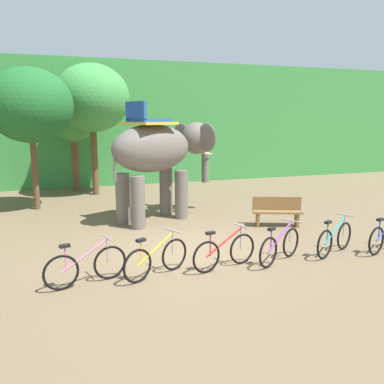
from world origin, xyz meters
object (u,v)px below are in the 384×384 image
at_px(tree_center_right, 30,106).
at_px(bike_red, 225,252).
at_px(bike_yellow, 157,259).
at_px(elephant, 160,152).
at_px(bike_pink, 86,266).
at_px(bike_teal, 335,239).
at_px(wooden_bench, 277,211).
at_px(bike_purple, 280,246).
at_px(tree_center, 73,116).
at_px(tree_left, 92,99).

height_order(tree_center_right, bike_red, tree_center_right).
xyz_separation_m(bike_yellow, bike_red, (1.54, -0.04, 0.00)).
distance_m(tree_center_right, elephant, 5.11).
relative_size(tree_center_right, bike_pink, 3.03).
relative_size(tree_center_right, bike_red, 3.03).
relative_size(bike_teal, wooden_bench, 1.01).
bearing_deg(bike_pink, tree_center_right, 99.30).
xyz_separation_m(bike_yellow, bike_teal, (4.46, -0.01, 0.00)).
bearing_deg(wooden_bench, bike_red, -136.40).
distance_m(bike_teal, wooden_bench, 2.78).
bearing_deg(bike_purple, tree_center, 110.01).
xyz_separation_m(elephant, bike_pink, (-2.72, -4.69, -1.82)).
bearing_deg(bike_teal, bike_yellow, 179.89).
bearing_deg(bike_pink, elephant, 59.92).
height_order(tree_center, elephant, tree_center).
relative_size(bike_purple, wooden_bench, 0.98).
bearing_deg(bike_red, tree_center, 103.57).
height_order(tree_center, bike_red, tree_center).
bearing_deg(tree_center, elephant, -68.92).
relative_size(tree_left, bike_pink, 3.33).
distance_m(tree_center_right, wooden_bench, 9.21).
bearing_deg(elephant, bike_purple, -71.40).
relative_size(tree_center_right, bike_purple, 3.31).
distance_m(tree_left, bike_purple, 11.08).
distance_m(bike_red, bike_teal, 2.93).
bearing_deg(tree_left, bike_pink, -96.22).
height_order(bike_pink, wooden_bench, bike_pink).
height_order(tree_center_right, bike_purple, tree_center_right).
height_order(elephant, bike_red, elephant).
height_order(tree_center_right, wooden_bench, tree_center_right).
height_order(tree_left, bike_pink, tree_left).
height_order(bike_pink, bike_purple, same).
relative_size(elephant, bike_pink, 2.49).
bearing_deg(bike_red, elephant, 93.02).
height_order(tree_left, wooden_bench, tree_left).
relative_size(tree_center, bike_teal, 2.95).
bearing_deg(bike_red, bike_purple, -1.78).
xyz_separation_m(tree_left, wooden_bench, (4.85, -7.06, -3.62)).
xyz_separation_m(bike_red, wooden_bench, (2.95, 2.81, 0.09)).
relative_size(tree_center, wooden_bench, 2.98).
xyz_separation_m(bike_pink, bike_purple, (4.33, -0.10, 0.00)).
relative_size(tree_center, bike_purple, 3.03).
xyz_separation_m(tree_center_right, bike_pink, (1.24, -7.55, -3.33)).
bearing_deg(bike_purple, bike_red, 178.22).
distance_m(bike_yellow, bike_purple, 2.90).
relative_size(bike_pink, bike_purple, 1.09).
bearing_deg(bike_yellow, bike_purple, -1.54).
bearing_deg(bike_yellow, elephant, 74.77).
distance_m(tree_center, elephant, 6.77).
xyz_separation_m(tree_left, bike_red, (1.90, -9.87, -3.71)).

